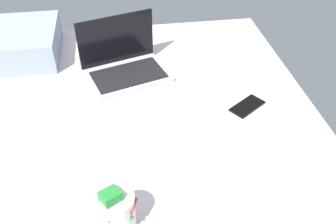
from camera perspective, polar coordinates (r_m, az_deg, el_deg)
The scene contains 4 objects.
bed_mattress at distance 149.29cm, azimuth -13.27°, elevation -3.35°, with size 180.00×140.00×18.00cm, color silver.
laptop at distance 161.13cm, azimuth -6.61°, elevation 7.08°, with size 38.28×31.63×23.00cm.
snack_cup at distance 104.37cm, azimuth -7.44°, elevation -14.47°, with size 10.27×9.00×13.60cm.
cell_phone at distance 146.74cm, azimuth 11.86°, elevation 0.87°, with size 6.80×14.00×0.80cm, color black.
Camera 1 is at (17.91, -110.71, 107.53)cm, focal length 40.45 mm.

